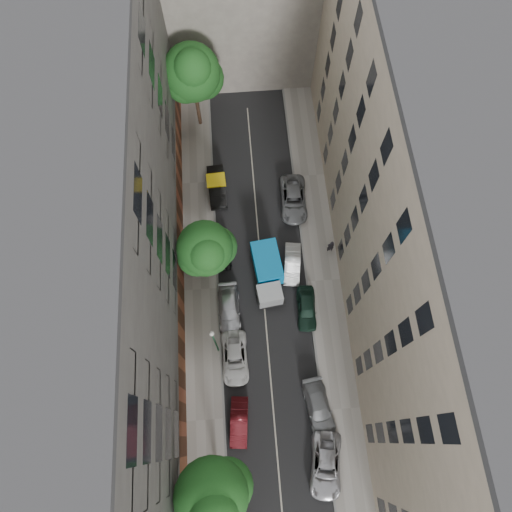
{
  "coord_description": "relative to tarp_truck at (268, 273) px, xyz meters",
  "views": [
    {
      "loc": [
        -1.57,
        -12.83,
        38.86
      ],
      "look_at": [
        -0.56,
        0.44,
        6.0
      ],
      "focal_mm": 32.0,
      "sensor_mm": 36.0,
      "label": 1
    }
  ],
  "objects": [
    {
      "name": "car_left_4",
      "position": [
        -3.96,
        2.75,
        -0.77
      ],
      "size": [
        1.77,
        3.88,
        1.29
      ],
      "primitive_type": "imported",
      "rotation": [
        0.0,
        0.0,
        0.07
      ],
      "color": "black",
      "rests_on": "ground"
    },
    {
      "name": "car_left_2",
      "position": [
        -3.31,
        -7.03,
        -0.78
      ],
      "size": [
        2.17,
        4.64,
        1.28
      ],
      "primitive_type": "imported",
      "rotation": [
        0.0,
        0.0,
        0.01
      ],
      "color": "silver",
      "rests_on": "ground"
    },
    {
      "name": "tarp_truck",
      "position": [
        0.0,
        0.0,
        0.0
      ],
      "size": [
        2.81,
        5.8,
        2.57
      ],
      "rotation": [
        0.0,
        0.0,
        0.12
      ],
      "color": "black",
      "rests_on": "ground"
    },
    {
      "name": "car_right_2",
      "position": [
        3.13,
        -3.25,
        -0.73
      ],
      "size": [
        1.87,
        4.13,
        1.38
      ],
      "primitive_type": "imported",
      "rotation": [
        0.0,
        0.0,
        -0.06
      ],
      "color": "black",
      "rests_on": "ground"
    },
    {
      "name": "pedestrian",
      "position": [
        5.93,
        2.22,
        -0.37
      ],
      "size": [
        0.68,
        0.46,
        1.79
      ],
      "primitive_type": "imported",
      "rotation": [
        0.0,
        0.0,
        3.2
      ],
      "color": "black",
      "rests_on": "sidewalk_right"
    },
    {
      "name": "tree_near",
      "position": [
        -4.98,
        -16.57,
        5.36
      ],
      "size": [
        5.05,
        4.74,
        9.59
      ],
      "color": "#382619",
      "rests_on": "sidewalk_left"
    },
    {
      "name": "car_right_1",
      "position": [
        3.13,
        -11.45,
        -0.75
      ],
      "size": [
        2.53,
        4.86,
        1.34
      ],
      "primitive_type": "imported",
      "rotation": [
        0.0,
        0.0,
        0.14
      ],
      "color": "gray",
      "rests_on": "ground"
    },
    {
      "name": "ground",
      "position": [
        -0.47,
        -0.65,
        -1.42
      ],
      "size": [
        120.0,
        120.0,
        0.0
      ],
      "primitive_type": "plane",
      "color": "#4C4C49",
      "rests_on": "ground"
    },
    {
      "name": "lamp_post",
      "position": [
        -4.67,
        -6.17,
        2.74
      ],
      "size": [
        0.36,
        0.36,
        6.52
      ],
      "color": "#1C6238",
      "rests_on": "sidewalk_left"
    },
    {
      "name": "building_right",
      "position": [
        10.53,
        -0.65,
        8.58
      ],
      "size": [
        8.0,
        44.0,
        20.0
      ],
      "primitive_type": "cube",
      "color": "#C0AD96",
      "rests_on": "ground"
    },
    {
      "name": "building_left",
      "position": [
        -11.47,
        -0.65,
        8.58
      ],
      "size": [
        8.0,
        44.0,
        20.0
      ],
      "primitive_type": "cube",
      "color": "#484543",
      "rests_on": "ground"
    },
    {
      "name": "car_right_4",
      "position": [
        3.13,
        7.47,
        -0.69
      ],
      "size": [
        2.64,
        5.34,
        1.46
      ],
      "primitive_type": "imported",
      "rotation": [
        0.0,
        0.0,
        -0.04
      ],
      "color": "slate",
      "rests_on": "ground"
    },
    {
      "name": "road_surface",
      "position": [
        -0.47,
        -0.65,
        -1.41
      ],
      "size": [
        8.0,
        44.0,
        0.02
      ],
      "primitive_type": "cube",
      "color": "black",
      "rests_on": "ground"
    },
    {
      "name": "car_left_1",
      "position": [
        -3.27,
        -12.05,
        -0.78
      ],
      "size": [
        1.71,
        4.0,
        1.28
      ],
      "primitive_type": "imported",
      "rotation": [
        0.0,
        0.0,
        -0.09
      ],
      "color": "#501015",
      "rests_on": "ground"
    },
    {
      "name": "car_right_3",
      "position": [
        2.33,
        0.95,
        -0.76
      ],
      "size": [
        1.9,
        4.11,
        1.31
      ],
      "primitive_type": "imported",
      "rotation": [
        0.0,
        0.0,
        -0.13
      ],
      "color": "silver",
      "rests_on": "ground"
    },
    {
      "name": "car_left_5",
      "position": [
        -4.07,
        9.37,
        -0.66
      ],
      "size": [
        1.84,
        4.65,
        1.51
      ],
      "primitive_type": "imported",
      "rotation": [
        0.0,
        0.0,
        0.05
      ],
      "color": "black",
      "rests_on": "ground"
    },
    {
      "name": "car_left_3",
      "position": [
        -3.55,
        -2.85,
        -0.75
      ],
      "size": [
        1.91,
        4.64,
        1.34
      ],
      "primitive_type": "imported",
      "rotation": [
        0.0,
        0.0,
        0.01
      ],
      "color": "#B5B5BA",
      "rests_on": "ground"
    },
    {
      "name": "tree_mid",
      "position": [
        -4.98,
        1.08,
        3.41
      ],
      "size": [
        4.96,
        4.64,
        7.19
      ],
      "color": "#382619",
      "rests_on": "sidewalk_left"
    },
    {
      "name": "sidewalk_right",
      "position": [
        5.03,
        -0.65,
        -1.34
      ],
      "size": [
        3.0,
        44.0,
        0.15
      ],
      "primitive_type": "cube",
      "color": "gray",
      "rests_on": "ground"
    },
    {
      "name": "car_right_0",
      "position": [
        3.13,
        -15.65,
        -0.73
      ],
      "size": [
        3.06,
        5.27,
        1.38
      ],
      "primitive_type": "imported",
      "rotation": [
        0.0,
        0.0,
        -0.16
      ],
      "color": "#B6B6BB",
      "rests_on": "ground"
    },
    {
      "name": "tree_far",
      "position": [
        -5.38,
        17.4,
        5.54
      ],
      "size": [
        5.48,
        5.23,
        9.97
      ],
      "color": "#382619",
      "rests_on": "sidewalk_left"
    },
    {
      "name": "sidewalk_left",
      "position": [
        -5.97,
        -0.65,
        -1.34
      ],
      "size": [
        3.0,
        44.0,
        0.15
      ],
      "primitive_type": "cube",
      "color": "gray",
      "rests_on": "ground"
    }
  ]
}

